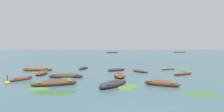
{
  "coord_description": "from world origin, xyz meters",
  "views": [
    {
      "loc": [
        -2.35,
        -9.56,
        3.31
      ],
      "look_at": [
        3.31,
        47.99,
        1.36
      ],
      "focal_mm": 33.44,
      "sensor_mm": 36.0,
      "label": 1
    }
  ],
  "objects_px": {
    "rowboat_11": "(116,70)",
    "rowboat_2": "(162,83)",
    "rowboat_5": "(168,69)",
    "rowboat_9": "(183,73)",
    "rowboat_3": "(119,75)",
    "rowboat_6": "(42,73)",
    "rowboat_12": "(55,83)",
    "ferry_2": "(112,53)",
    "rowboat_1": "(113,84)",
    "rowboat_8": "(83,68)",
    "mooring_buoy": "(8,83)",
    "rowboat_7": "(140,71)",
    "rowboat_4": "(66,76)",
    "rowboat_10": "(21,79)",
    "ferry_0": "(180,52)",
    "rowboat_0": "(38,69)"
  },
  "relations": [
    {
      "from": "rowboat_11",
      "to": "rowboat_2",
      "type": "bearing_deg",
      "value": -78.43
    },
    {
      "from": "rowboat_5",
      "to": "rowboat_9",
      "type": "bearing_deg",
      "value": -94.2
    },
    {
      "from": "rowboat_3",
      "to": "rowboat_9",
      "type": "height_order",
      "value": "rowboat_3"
    },
    {
      "from": "rowboat_6",
      "to": "rowboat_12",
      "type": "relative_size",
      "value": 0.84
    },
    {
      "from": "rowboat_5",
      "to": "ferry_2",
      "type": "height_order",
      "value": "ferry_2"
    },
    {
      "from": "rowboat_1",
      "to": "rowboat_8",
      "type": "xyz_separation_m",
      "value": [
        -3.25,
        16.32,
        -0.06
      ]
    },
    {
      "from": "rowboat_9",
      "to": "mooring_buoy",
      "type": "bearing_deg",
      "value": -164.63
    },
    {
      "from": "rowboat_2",
      "to": "rowboat_7",
      "type": "distance_m",
      "value": 11.07
    },
    {
      "from": "rowboat_4",
      "to": "rowboat_10",
      "type": "distance_m",
      "value": 4.75
    },
    {
      "from": "rowboat_8",
      "to": "rowboat_9",
      "type": "distance_m",
      "value": 15.75
    },
    {
      "from": "rowboat_12",
      "to": "rowboat_6",
      "type": "bearing_deg",
      "value": 110.17
    },
    {
      "from": "rowboat_1",
      "to": "rowboat_11",
      "type": "distance_m",
      "value": 12.94
    },
    {
      "from": "rowboat_1",
      "to": "rowboat_6",
      "type": "distance_m",
      "value": 12.68
    },
    {
      "from": "rowboat_9",
      "to": "rowboat_3",
      "type": "bearing_deg",
      "value": -169.71
    },
    {
      "from": "rowboat_5",
      "to": "rowboat_2",
      "type": "bearing_deg",
      "value": -112.88
    },
    {
      "from": "rowboat_2",
      "to": "rowboat_12",
      "type": "height_order",
      "value": "rowboat_2"
    },
    {
      "from": "rowboat_1",
      "to": "rowboat_2",
      "type": "bearing_deg",
      "value": 0.12
    },
    {
      "from": "rowboat_6",
      "to": "ferry_2",
      "type": "distance_m",
      "value": 142.3
    },
    {
      "from": "rowboat_5",
      "to": "mooring_buoy",
      "type": "height_order",
      "value": "mooring_buoy"
    },
    {
      "from": "rowboat_8",
      "to": "rowboat_9",
      "type": "bearing_deg",
      "value": -33.89
    },
    {
      "from": "rowboat_4",
      "to": "rowboat_1",
      "type": "bearing_deg",
      "value": -51.79
    },
    {
      "from": "ferry_0",
      "to": "mooring_buoy",
      "type": "height_order",
      "value": "ferry_0"
    },
    {
      "from": "rowboat_2",
      "to": "rowboat_9",
      "type": "height_order",
      "value": "rowboat_2"
    },
    {
      "from": "rowboat_5",
      "to": "rowboat_12",
      "type": "bearing_deg",
      "value": -140.44
    },
    {
      "from": "rowboat_0",
      "to": "mooring_buoy",
      "type": "height_order",
      "value": "mooring_buoy"
    },
    {
      "from": "rowboat_3",
      "to": "rowboat_7",
      "type": "height_order",
      "value": "rowboat_3"
    },
    {
      "from": "rowboat_8",
      "to": "mooring_buoy",
      "type": "bearing_deg",
      "value": -114.8
    },
    {
      "from": "rowboat_5",
      "to": "rowboat_7",
      "type": "xyz_separation_m",
      "value": [
        -5.26,
        -2.89,
        0.02
      ]
    },
    {
      "from": "rowboat_6",
      "to": "mooring_buoy",
      "type": "relative_size",
      "value": 3.71
    },
    {
      "from": "rowboat_8",
      "to": "ferry_2",
      "type": "xyz_separation_m",
      "value": [
        18.19,
        133.58,
        0.3
      ]
    },
    {
      "from": "rowboat_0",
      "to": "rowboat_5",
      "type": "xyz_separation_m",
      "value": [
        20.41,
        -0.43,
        -0.1
      ]
    },
    {
      "from": "rowboat_1",
      "to": "rowboat_5",
      "type": "height_order",
      "value": "rowboat_1"
    },
    {
      "from": "rowboat_11",
      "to": "ferry_2",
      "type": "distance_m",
      "value": 137.71
    },
    {
      "from": "rowboat_12",
      "to": "ferry_0",
      "type": "height_order",
      "value": "ferry_0"
    },
    {
      "from": "rowboat_0",
      "to": "ferry_2",
      "type": "xyz_separation_m",
      "value": [
        25.06,
        135.52,
        0.22
      ]
    },
    {
      "from": "rowboat_2",
      "to": "rowboat_11",
      "type": "relative_size",
      "value": 1.02
    },
    {
      "from": "rowboat_0",
      "to": "rowboat_1",
      "type": "xyz_separation_m",
      "value": [
        10.11,
        -14.38,
        -0.02
      ]
    },
    {
      "from": "rowboat_3",
      "to": "rowboat_8",
      "type": "xyz_separation_m",
      "value": [
        -4.61,
        10.32,
        -0.05
      ]
    },
    {
      "from": "rowboat_4",
      "to": "rowboat_6",
      "type": "distance_m",
      "value": 4.83
    },
    {
      "from": "rowboat_12",
      "to": "rowboat_7",
      "type": "bearing_deg",
      "value": 44.06
    },
    {
      "from": "ferry_2",
      "to": "rowboat_4",
      "type": "bearing_deg",
      "value": -97.85
    },
    {
      "from": "rowboat_3",
      "to": "rowboat_9",
      "type": "distance_m",
      "value": 8.6
    },
    {
      "from": "rowboat_5",
      "to": "ferry_2",
      "type": "bearing_deg",
      "value": 88.04
    },
    {
      "from": "rowboat_2",
      "to": "rowboat_8",
      "type": "xyz_separation_m",
      "value": [
        -7.66,
        16.31,
        -0.05
      ]
    },
    {
      "from": "rowboat_8",
      "to": "ferry_2",
      "type": "distance_m",
      "value": 134.81
    },
    {
      "from": "rowboat_2",
      "to": "rowboat_5",
      "type": "distance_m",
      "value": 15.13
    },
    {
      "from": "rowboat_0",
      "to": "rowboat_3",
      "type": "relative_size",
      "value": 1.15
    },
    {
      "from": "rowboat_9",
      "to": "rowboat_1",
      "type": "bearing_deg",
      "value": -142.53
    },
    {
      "from": "rowboat_10",
      "to": "ferry_2",
      "type": "bearing_deg",
      "value": 80.49
    },
    {
      "from": "rowboat_0",
      "to": "rowboat_8",
      "type": "xyz_separation_m",
      "value": [
        6.87,
        1.94,
        -0.08
      ]
    }
  ]
}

